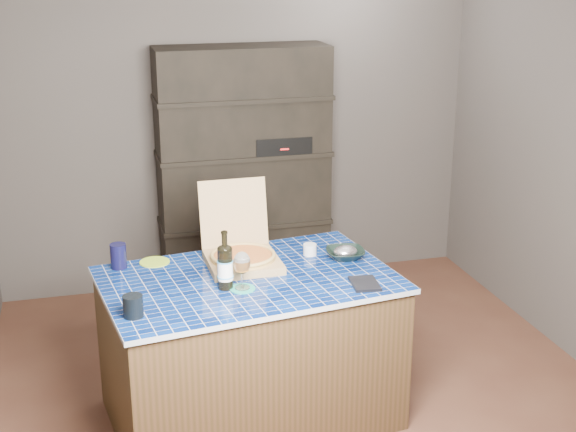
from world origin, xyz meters
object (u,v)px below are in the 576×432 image
object	(u,v)px
pizza_box	(242,254)
bowl	(345,254)
kitchen_island	(250,348)
dvd_case	(365,284)
mead_bottle	(225,266)
wine_glass	(242,264)

from	to	relation	value
pizza_box	bowl	xyz separation A→B (m)	(0.56, -0.06, -0.03)
kitchen_island	pizza_box	world-z (taller)	pizza_box
pizza_box	dvd_case	bearing A→B (deg)	-39.68
kitchen_island	mead_bottle	xyz separation A→B (m)	(-0.14, -0.11, 0.53)
kitchen_island	bowl	bearing A→B (deg)	5.02
kitchen_island	dvd_case	xyz separation A→B (m)	(0.55, -0.25, 0.41)
mead_bottle	bowl	distance (m)	0.75
kitchen_island	dvd_case	world-z (taller)	dvd_case
wine_glass	dvd_case	xyz separation A→B (m)	(0.61, -0.11, -0.13)
kitchen_island	bowl	xyz separation A→B (m)	(0.57, 0.13, 0.43)
wine_glass	kitchen_island	bearing A→B (deg)	66.21
bowl	kitchen_island	bearing A→B (deg)	-167.35
mead_bottle	wine_glass	size ratio (longest dim) A/B	1.57
dvd_case	wine_glass	bearing A→B (deg)	176.01
dvd_case	bowl	bearing A→B (deg)	92.31
wine_glass	dvd_case	bearing A→B (deg)	-10.13
kitchen_island	bowl	world-z (taller)	bowl
mead_bottle	kitchen_island	bearing A→B (deg)	37.50
kitchen_island	wine_glass	size ratio (longest dim) A/B	8.28
kitchen_island	dvd_case	size ratio (longest dim) A/B	8.59
kitchen_island	pizza_box	bearing A→B (deg)	80.49
pizza_box	wine_glass	world-z (taller)	pizza_box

